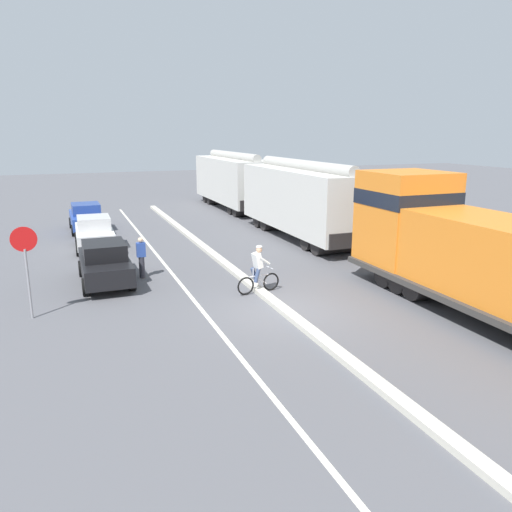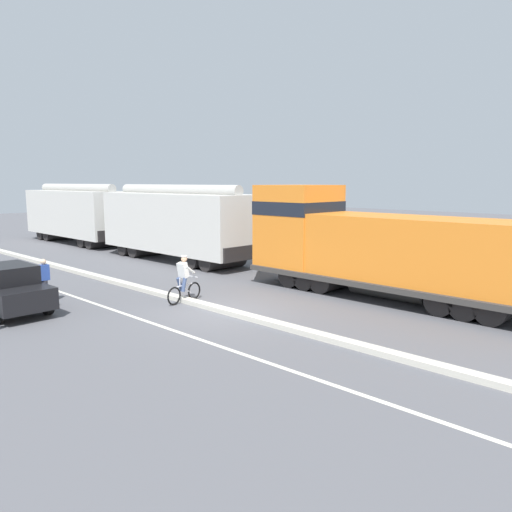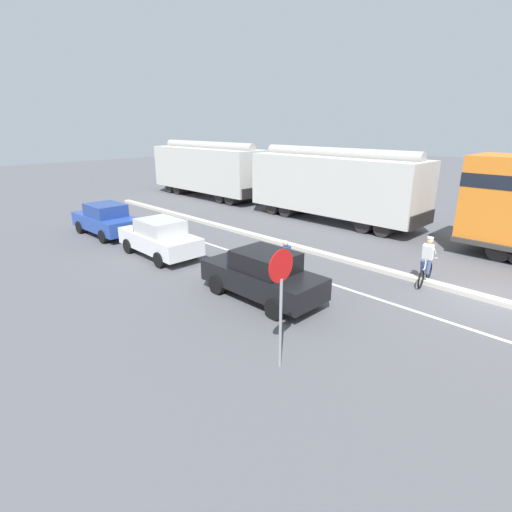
# 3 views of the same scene
# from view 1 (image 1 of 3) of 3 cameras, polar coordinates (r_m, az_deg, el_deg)

# --- Properties ---
(ground_plane) EXTENTS (120.00, 120.00, 0.00)m
(ground_plane) POSITION_cam_1_polar(r_m,az_deg,el_deg) (16.21, 2.98, -6.26)
(ground_plane) COLOR #56565B
(median_curb) EXTENTS (0.36, 36.00, 0.16)m
(median_curb) POSITION_cam_1_polar(r_m,az_deg,el_deg) (21.54, -3.55, -0.89)
(median_curb) COLOR beige
(median_curb) RESTS_ON ground
(lane_stripe) EXTENTS (0.14, 36.00, 0.01)m
(lane_stripe) POSITION_cam_1_polar(r_m,az_deg,el_deg) (20.99, -9.80, -1.69)
(lane_stripe) COLOR silver
(lane_stripe) RESTS_ON ground
(locomotive) EXTENTS (3.10, 11.61, 4.20)m
(locomotive) POSITION_cam_1_polar(r_m,az_deg,el_deg) (17.09, 23.82, -0.11)
(locomotive) COLOR orange
(locomotive) RESTS_ON ground
(hopper_car_lead) EXTENTS (2.90, 10.60, 4.18)m
(hopper_car_lead) POSITION_cam_1_polar(r_m,az_deg,el_deg) (26.84, 5.37, 6.39)
(hopper_car_lead) COLOR beige
(hopper_car_lead) RESTS_ON ground
(hopper_car_middle) EXTENTS (2.90, 10.60, 4.18)m
(hopper_car_middle) POSITION_cam_1_polar(r_m,az_deg,el_deg) (37.51, -2.63, 8.61)
(hopper_car_middle) COLOR beige
(hopper_car_middle) RESTS_ON ground
(parked_car_black) EXTENTS (1.86, 4.21, 1.62)m
(parked_car_black) POSITION_cam_1_polar(r_m,az_deg,el_deg) (19.67, -16.89, -0.71)
(parked_car_black) COLOR black
(parked_car_black) RESTS_ON ground
(parked_car_white) EXTENTS (1.89, 4.23, 1.62)m
(parked_car_white) POSITION_cam_1_polar(r_m,az_deg,el_deg) (25.70, -17.99, 2.58)
(parked_car_white) COLOR silver
(parked_car_white) RESTS_ON ground
(parked_car_blue) EXTENTS (1.90, 4.23, 1.62)m
(parked_car_blue) POSITION_cam_1_polar(r_m,az_deg,el_deg) (30.50, -18.82, 4.23)
(parked_car_blue) COLOR #28479E
(parked_car_blue) RESTS_ON ground
(cyclist) EXTENTS (1.70, 0.52, 1.71)m
(cyclist) POSITION_cam_1_polar(r_m,az_deg,el_deg) (17.70, 0.24, -1.70)
(cyclist) COLOR black
(cyclist) RESTS_ON ground
(stop_sign) EXTENTS (0.76, 0.08, 2.88)m
(stop_sign) POSITION_cam_1_polar(r_m,az_deg,el_deg) (16.51, -24.86, 0.13)
(stop_sign) COLOR gray
(stop_sign) RESTS_ON ground
(pedestrian_by_cars) EXTENTS (0.34, 0.22, 1.62)m
(pedestrian_by_cars) POSITION_cam_1_polar(r_m,az_deg,el_deg) (20.07, -12.97, -0.09)
(pedestrian_by_cars) COLOR #33333D
(pedestrian_by_cars) RESTS_ON ground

